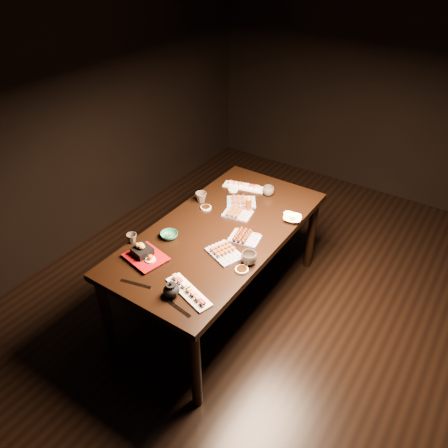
# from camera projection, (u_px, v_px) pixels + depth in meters

# --- Properties ---
(ground) EXTENTS (5.00, 5.00, 0.00)m
(ground) POSITION_uv_depth(u_px,v_px,m) (264.00, 321.00, 3.47)
(ground) COLOR black
(ground) RESTS_ON ground
(dining_table) EXTENTS (1.01, 1.85, 0.75)m
(dining_table) POSITION_uv_depth(u_px,v_px,m) (220.00, 268.00, 3.42)
(dining_table) COLOR black
(dining_table) RESTS_ON ground
(sushi_platter_near) EXTENTS (0.38, 0.20, 0.04)m
(sushi_platter_near) POSITION_uv_depth(u_px,v_px,m) (189.00, 290.00, 2.65)
(sushi_platter_near) COLOR white
(sushi_platter_near) RESTS_ON dining_table
(sushi_platter_far) EXTENTS (0.37, 0.18, 0.04)m
(sushi_platter_far) POSITION_uv_depth(u_px,v_px,m) (244.00, 185.00, 3.68)
(sushi_platter_far) COLOR white
(sushi_platter_far) RESTS_ON dining_table
(yakitori_plate_center) EXTENTS (0.24, 0.19, 0.05)m
(yakitori_plate_center) POSITION_uv_depth(u_px,v_px,m) (238.00, 212.00, 3.35)
(yakitori_plate_center) COLOR #828EB6
(yakitori_plate_center) RESTS_ON dining_table
(yakitori_plate_right) EXTENTS (0.28, 0.24, 0.06)m
(yakitori_plate_right) POSITION_uv_depth(u_px,v_px,m) (225.00, 251.00, 2.95)
(yakitori_plate_right) COLOR #828EB6
(yakitori_plate_right) RESTS_ON dining_table
(yakitori_plate_left) EXTENTS (0.28, 0.26, 0.06)m
(yakitori_plate_left) POSITION_uv_depth(u_px,v_px,m) (241.00, 200.00, 3.48)
(yakitori_plate_left) COLOR #828EB6
(yakitori_plate_left) RESTS_ON dining_table
(tsukune_plate) EXTENTS (0.24, 0.19, 0.05)m
(tsukune_plate) POSITION_uv_depth(u_px,v_px,m) (245.00, 236.00, 3.09)
(tsukune_plate) COLOR #828EB6
(tsukune_plate) RESTS_ON dining_table
(edamame_bowl_green) EXTENTS (0.16, 0.16, 0.04)m
(edamame_bowl_green) POSITION_uv_depth(u_px,v_px,m) (169.00, 235.00, 3.11)
(edamame_bowl_green) COLOR #277860
(edamame_bowl_green) RESTS_ON dining_table
(edamame_bowl_cream) EXTENTS (0.17, 0.17, 0.03)m
(edamame_bowl_cream) POSITION_uv_depth(u_px,v_px,m) (292.00, 219.00, 3.29)
(edamame_bowl_cream) COLOR #FFECD0
(edamame_bowl_cream) RESTS_ON dining_table
(tempura_tray) EXTENTS (0.31, 0.27, 0.10)m
(tempura_tray) POSITION_uv_depth(u_px,v_px,m) (145.00, 253.00, 2.90)
(tempura_tray) COLOR black
(tempura_tray) RESTS_ON dining_table
(teacup_near_left) EXTENTS (0.09, 0.09, 0.07)m
(teacup_near_left) POSITION_uv_depth(u_px,v_px,m) (132.00, 238.00, 3.06)
(teacup_near_left) COLOR #4A4138
(teacup_near_left) RESTS_ON dining_table
(teacup_mid_right) EXTENTS (0.12, 0.12, 0.08)m
(teacup_mid_right) POSITION_uv_depth(u_px,v_px,m) (249.00, 258.00, 2.87)
(teacup_mid_right) COLOR #4A4138
(teacup_mid_right) RESTS_ON dining_table
(teacup_far_left) EXTENTS (0.11, 0.11, 0.08)m
(teacup_far_left) POSITION_uv_depth(u_px,v_px,m) (201.00, 197.00, 3.49)
(teacup_far_left) COLOR #4A4138
(teacup_far_left) RESTS_ON dining_table
(teacup_far_right) EXTENTS (0.10, 0.10, 0.07)m
(teacup_far_right) POSITION_uv_depth(u_px,v_px,m) (268.00, 191.00, 3.58)
(teacup_far_right) COLOR #4A4138
(teacup_far_right) RESTS_ON dining_table
(teapot) EXTENTS (0.15, 0.15, 0.10)m
(teapot) POSITION_uv_depth(u_px,v_px,m) (171.00, 289.00, 2.62)
(teapot) COLOR black
(teapot) RESTS_ON dining_table
(condiment_bottle) EXTENTS (0.06, 0.06, 0.14)m
(condiment_bottle) POSITION_uv_depth(u_px,v_px,m) (248.00, 203.00, 3.37)
(condiment_bottle) COLOR #64260D
(condiment_bottle) RESTS_ON dining_table
(sauce_dish_west) EXTENTS (0.11, 0.11, 0.01)m
(sauce_dish_west) POSITION_uv_depth(u_px,v_px,m) (206.00, 208.00, 3.43)
(sauce_dish_west) COLOR white
(sauce_dish_west) RESTS_ON dining_table
(sauce_dish_east) EXTENTS (0.08, 0.08, 0.01)m
(sauce_dish_east) POSITION_uv_depth(u_px,v_px,m) (288.00, 214.00, 3.36)
(sauce_dish_east) COLOR white
(sauce_dish_east) RESTS_ON dining_table
(sauce_dish_se) EXTENTS (0.10, 0.10, 0.02)m
(sauce_dish_se) POSITION_uv_depth(u_px,v_px,m) (242.00, 270.00, 2.83)
(sauce_dish_se) COLOR white
(sauce_dish_se) RESTS_ON dining_table
(sauce_dish_nw) EXTENTS (0.09, 0.09, 0.01)m
(sauce_dish_nw) POSITION_uv_depth(u_px,v_px,m) (233.00, 190.00, 3.65)
(sauce_dish_nw) COLOR white
(sauce_dish_nw) RESTS_ON dining_table
(chopsticks_near) EXTENTS (0.21, 0.07, 0.01)m
(chopsticks_near) POSITION_uv_depth(u_px,v_px,m) (136.00, 284.00, 2.73)
(chopsticks_near) COLOR black
(chopsticks_near) RESTS_ON dining_table
(chopsticks_se) EXTENTS (0.23, 0.05, 0.01)m
(chopsticks_se) POSITION_uv_depth(u_px,v_px,m) (177.00, 306.00, 2.57)
(chopsticks_se) COLOR black
(chopsticks_se) RESTS_ON dining_table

